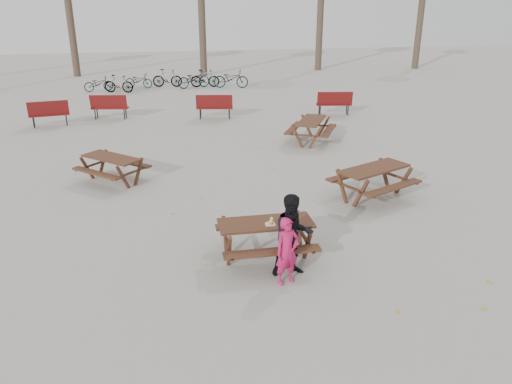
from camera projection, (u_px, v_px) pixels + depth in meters
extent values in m
plane|color=gray|center=(265.00, 258.00, 9.76)|extent=(80.00, 80.00, 0.00)
cube|color=#371D14|center=(266.00, 223.00, 9.49)|extent=(1.80, 0.70, 0.05)
cube|color=#371D14|center=(272.00, 252.00, 9.05)|extent=(1.80, 0.25, 0.05)
cube|color=#371D14|center=(260.00, 224.00, 10.15)|extent=(1.80, 0.25, 0.05)
cylinder|color=#371D14|center=(229.00, 252.00, 9.23)|extent=(0.08, 0.08, 0.73)
cylinder|color=#371D14|center=(225.00, 238.00, 9.77)|extent=(0.08, 0.08, 0.73)
cylinder|color=#371D14|center=(307.00, 245.00, 9.48)|extent=(0.08, 0.08, 0.73)
cylinder|color=#371D14|center=(299.00, 231.00, 10.03)|extent=(0.08, 0.08, 0.73)
cube|color=white|center=(270.00, 224.00, 9.34)|extent=(0.18, 0.11, 0.03)
ellipsoid|color=tan|center=(270.00, 222.00, 9.32)|extent=(0.14, 0.06, 0.05)
cylinder|color=silver|center=(272.00, 222.00, 9.30)|extent=(0.06, 0.06, 0.15)
cylinder|color=orange|center=(272.00, 223.00, 9.30)|extent=(0.07, 0.07, 0.05)
cylinder|color=white|center=(272.00, 218.00, 9.27)|extent=(0.03, 0.03, 0.02)
imported|color=#C11853|center=(287.00, 251.00, 8.70)|extent=(0.53, 0.43, 1.25)
imported|color=black|center=(293.00, 236.00, 8.93)|extent=(0.78, 0.62, 1.56)
imported|color=black|center=(98.00, 84.00, 26.73)|extent=(1.60, 0.90, 0.80)
imported|color=black|center=(119.00, 84.00, 26.30)|extent=(1.61, 0.83, 0.93)
imported|color=black|center=(139.00, 81.00, 27.68)|extent=(1.64, 1.04, 0.81)
imported|color=black|center=(167.00, 78.00, 27.94)|extent=(1.71, 0.78, 0.99)
imported|color=black|center=(194.00, 79.00, 27.68)|extent=(1.97, 1.22, 0.97)
imported|color=black|center=(205.00, 78.00, 27.90)|extent=(1.64, 0.60, 0.96)
imported|color=black|center=(231.00, 79.00, 27.71)|extent=(2.01, 1.11, 1.00)
cylinder|color=#382B21|center=(71.00, 24.00, 30.72)|extent=(0.44, 0.44, 6.30)
cylinder|color=#382B21|center=(202.00, 27.00, 31.25)|extent=(0.44, 0.44, 5.95)
cylinder|color=#382B21|center=(320.00, 19.00, 33.41)|extent=(0.44, 0.44, 6.65)
cylinder|color=#382B21|center=(419.00, 29.00, 34.42)|extent=(0.44, 0.44, 5.25)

